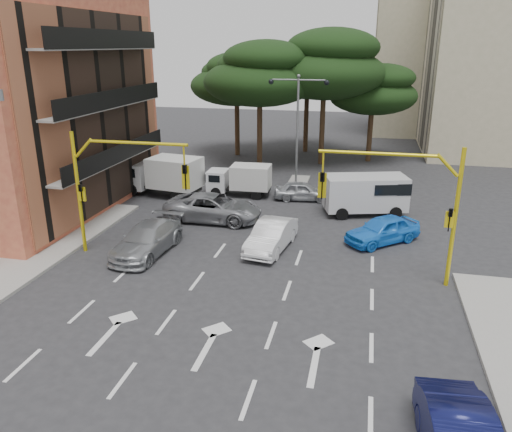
{
  "coord_description": "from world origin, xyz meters",
  "views": [
    {
      "loc": [
        4.87,
        -18.68,
        9.82
      ],
      "look_at": [
        -0.38,
        4.58,
        1.6
      ],
      "focal_mm": 35.0,
      "sensor_mm": 36.0,
      "label": 1
    }
  ],
  "objects_px": {
    "signal_mast_left": "(111,178)",
    "box_truck_a": "(163,176)",
    "car_blue_compact": "(383,230)",
    "car_silver_cross_a": "(213,208)",
    "van_white": "(365,195)",
    "signal_mast_right": "(412,196)",
    "car_silver_wagon": "(147,239)",
    "car_silver_cross_b": "(302,191)",
    "street_lamp_center": "(298,112)",
    "car_white_hatch": "(271,236)",
    "box_truck_b": "(240,180)"
  },
  "relations": [
    {
      "from": "signal_mast_left",
      "to": "box_truck_a",
      "type": "relative_size",
      "value": 1.09
    },
    {
      "from": "signal_mast_left",
      "to": "car_blue_compact",
      "type": "relative_size",
      "value": 1.44
    },
    {
      "from": "signal_mast_left",
      "to": "car_silver_cross_a",
      "type": "bearing_deg",
      "value": 61.74
    },
    {
      "from": "signal_mast_left",
      "to": "van_white",
      "type": "xyz_separation_m",
      "value": [
        11.75,
        9.01,
        -2.68
      ]
    },
    {
      "from": "signal_mast_right",
      "to": "car_silver_wagon",
      "type": "distance_m",
      "value": 12.62
    },
    {
      "from": "signal_mast_left",
      "to": "car_silver_cross_b",
      "type": "relative_size",
      "value": 1.62
    },
    {
      "from": "box_truck_a",
      "to": "signal_mast_right",
      "type": "bearing_deg",
      "value": -113.8
    },
    {
      "from": "car_blue_compact",
      "to": "signal_mast_right",
      "type": "bearing_deg",
      "value": -30.28
    },
    {
      "from": "street_lamp_center",
      "to": "car_silver_wagon",
      "type": "relative_size",
      "value": 1.54
    },
    {
      "from": "van_white",
      "to": "box_truck_a",
      "type": "height_order",
      "value": "box_truck_a"
    },
    {
      "from": "car_silver_cross_b",
      "to": "van_white",
      "type": "relative_size",
      "value": 0.76
    },
    {
      "from": "street_lamp_center",
      "to": "car_blue_compact",
      "type": "height_order",
      "value": "street_lamp_center"
    },
    {
      "from": "street_lamp_center",
      "to": "car_blue_compact",
      "type": "relative_size",
      "value": 1.87
    },
    {
      "from": "van_white",
      "to": "car_white_hatch",
      "type": "bearing_deg",
      "value": -49.81
    },
    {
      "from": "signal_mast_right",
      "to": "signal_mast_left",
      "type": "bearing_deg",
      "value": 180.0
    },
    {
      "from": "car_silver_cross_b",
      "to": "box_truck_a",
      "type": "height_order",
      "value": "box_truck_a"
    },
    {
      "from": "van_white",
      "to": "street_lamp_center",
      "type": "bearing_deg",
      "value": -151.67
    },
    {
      "from": "box_truck_a",
      "to": "car_blue_compact",
      "type": "bearing_deg",
      "value": -101.75
    },
    {
      "from": "car_white_hatch",
      "to": "car_blue_compact",
      "type": "distance_m",
      "value": 5.89
    },
    {
      "from": "signal_mast_right",
      "to": "car_silver_cross_a",
      "type": "distance_m",
      "value": 12.38
    },
    {
      "from": "car_white_hatch",
      "to": "car_silver_wagon",
      "type": "xyz_separation_m",
      "value": [
        -5.89,
        -1.83,
        0.01
      ]
    },
    {
      "from": "car_blue_compact",
      "to": "car_silver_wagon",
      "type": "bearing_deg",
      "value": -111.79
    },
    {
      "from": "van_white",
      "to": "box_truck_a",
      "type": "bearing_deg",
      "value": -110.51
    },
    {
      "from": "car_silver_wagon",
      "to": "signal_mast_left",
      "type": "bearing_deg",
      "value": -158.64
    },
    {
      "from": "signal_mast_right",
      "to": "car_silver_cross_b",
      "type": "relative_size",
      "value": 1.62
    },
    {
      "from": "car_silver_wagon",
      "to": "box_truck_b",
      "type": "height_order",
      "value": "box_truck_b"
    },
    {
      "from": "car_blue_compact",
      "to": "box_truck_b",
      "type": "xyz_separation_m",
      "value": [
        -9.41,
        6.72,
        0.36
      ]
    },
    {
      "from": "car_silver_cross_a",
      "to": "van_white",
      "type": "bearing_deg",
      "value": -69.57
    },
    {
      "from": "car_blue_compact",
      "to": "car_silver_cross_b",
      "type": "bearing_deg",
      "value": 176.58
    },
    {
      "from": "car_white_hatch",
      "to": "signal_mast_right",
      "type": "bearing_deg",
      "value": -11.74
    },
    {
      "from": "car_silver_cross_a",
      "to": "box_truck_a",
      "type": "height_order",
      "value": "box_truck_a"
    },
    {
      "from": "car_silver_wagon",
      "to": "van_white",
      "type": "distance_m",
      "value": 13.45
    },
    {
      "from": "car_silver_cross_a",
      "to": "box_truck_b",
      "type": "bearing_deg",
      "value": -2.24
    },
    {
      "from": "signal_mast_left",
      "to": "van_white",
      "type": "relative_size",
      "value": 1.24
    },
    {
      "from": "signal_mast_right",
      "to": "car_silver_wagon",
      "type": "relative_size",
      "value": 1.19
    },
    {
      "from": "signal_mast_left",
      "to": "car_white_hatch",
      "type": "height_order",
      "value": "signal_mast_left"
    },
    {
      "from": "car_silver_wagon",
      "to": "car_blue_compact",
      "type": "bearing_deg",
      "value": 23.64
    },
    {
      "from": "signal_mast_right",
      "to": "car_silver_cross_a",
      "type": "height_order",
      "value": "signal_mast_right"
    },
    {
      "from": "signal_mast_left",
      "to": "car_silver_wagon",
      "type": "relative_size",
      "value": 1.19
    },
    {
      "from": "car_silver_cross_a",
      "to": "van_white",
      "type": "relative_size",
      "value": 1.17
    },
    {
      "from": "street_lamp_center",
      "to": "car_silver_cross_a",
      "type": "relative_size",
      "value": 1.38
    },
    {
      "from": "car_blue_compact",
      "to": "car_white_hatch",
      "type": "bearing_deg",
      "value": -109.58
    },
    {
      "from": "street_lamp_center",
      "to": "box_truck_a",
      "type": "bearing_deg",
      "value": -154.86
    },
    {
      "from": "street_lamp_center",
      "to": "car_blue_compact",
      "type": "bearing_deg",
      "value": -58.15
    },
    {
      "from": "car_silver_cross_a",
      "to": "box_truck_a",
      "type": "relative_size",
      "value": 1.03
    },
    {
      "from": "street_lamp_center",
      "to": "van_white",
      "type": "relative_size",
      "value": 1.61
    },
    {
      "from": "box_truck_b",
      "to": "car_silver_cross_a",
      "type": "bearing_deg",
      "value": 175.75
    },
    {
      "from": "car_blue_compact",
      "to": "car_silver_wagon",
      "type": "relative_size",
      "value": 0.83
    },
    {
      "from": "signal_mast_right",
      "to": "car_silver_cross_a",
      "type": "xyz_separation_m",
      "value": [
        -10.48,
        5.82,
        -3.1
      ]
    },
    {
      "from": "car_silver_wagon",
      "to": "car_silver_cross_b",
      "type": "relative_size",
      "value": 1.36
    }
  ]
}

